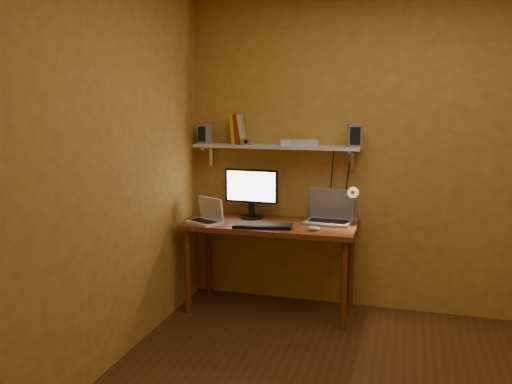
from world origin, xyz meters
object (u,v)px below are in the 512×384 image
(mouse, at_px, (314,228))
(desk_lamp, at_px, (354,199))
(keyboard, at_px, (263,226))
(netbook, at_px, (207,216))
(speaker_left, at_px, (205,134))
(wall_shelf, at_px, (277,147))
(desk, at_px, (270,233))
(speaker_right, at_px, (354,136))
(monitor, at_px, (251,191))
(laptop, at_px, (330,214))
(shelf_camera, at_px, (246,142))
(router, at_px, (298,142))

(mouse, xyz_separation_m, desk_lamp, (0.27, 0.29, 0.19))
(keyboard, bearing_deg, mouse, -6.90)
(keyboard, distance_m, mouse, 0.41)
(netbook, bearing_deg, keyboard, 24.27)
(speaker_left, bearing_deg, keyboard, -18.65)
(wall_shelf, bearing_deg, desk, -90.00)
(speaker_right, bearing_deg, netbook, -178.38)
(monitor, height_order, desk_lamp, monitor)
(desk, relative_size, speaker_right, 7.75)
(netbook, bearing_deg, laptop, 45.12)
(desk, bearing_deg, speaker_left, 163.22)
(mouse, bearing_deg, laptop, 73.73)
(monitor, bearing_deg, speaker_right, 5.97)
(desk, relative_size, monitor, 3.02)
(speaker_left, bearing_deg, monitor, 4.48)
(wall_shelf, height_order, keyboard, wall_shelf)
(monitor, xyz_separation_m, keyboard, (0.18, -0.31, -0.22))
(wall_shelf, xyz_separation_m, laptop, (0.46, -0.03, -0.54))
(mouse, bearing_deg, netbook, 175.04)
(desk_lamp, bearing_deg, mouse, -133.30)
(desk, distance_m, speaker_left, 1.04)
(desk_lamp, relative_size, speaker_left, 2.27)
(laptop, bearing_deg, netbook, -158.18)
(laptop, relative_size, desk_lamp, 1.03)
(keyboard, bearing_deg, speaker_right, 20.25)
(desk_lamp, bearing_deg, wall_shelf, 174.12)
(laptop, height_order, speaker_right, speaker_right)
(desk, xyz_separation_m, wall_shelf, (0.00, 0.19, 0.69))
(wall_shelf, height_order, desk_lamp, wall_shelf)
(netbook, xyz_separation_m, desk_lamp, (1.16, 0.26, 0.15))
(netbook, xyz_separation_m, shelf_camera, (0.26, 0.27, 0.59))
(desk, height_order, speaker_right, speaker_right)
(desk_lamp, bearing_deg, speaker_left, 177.05)
(desk, bearing_deg, router, 45.40)
(speaker_left, bearing_deg, desk, -5.25)
(keyboard, relative_size, mouse, 4.94)
(wall_shelf, relative_size, mouse, 14.86)
(laptop, xyz_separation_m, mouse, (-0.07, -0.32, -0.05))
(desk_lamp, xyz_separation_m, shelf_camera, (-0.91, 0.00, 0.44))
(wall_shelf, bearing_deg, router, -2.20)
(wall_shelf, distance_m, shelf_camera, 0.26)
(netbook, relative_size, speaker_right, 1.86)
(monitor, xyz_separation_m, laptop, (0.67, 0.02, -0.16))
(monitor, xyz_separation_m, speaker_right, (0.84, 0.05, 0.48))
(speaker_left, xyz_separation_m, router, (0.82, -0.01, -0.06))
(monitor, distance_m, mouse, 0.70)
(keyboard, relative_size, shelf_camera, 5.09)
(monitor, bearing_deg, wall_shelf, 17.84)
(netbook, bearing_deg, shelf_camera, 74.15)
(shelf_camera, bearing_deg, netbook, -133.87)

